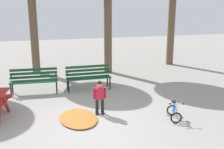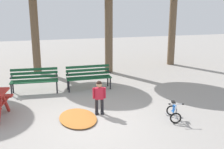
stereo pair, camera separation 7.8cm
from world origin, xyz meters
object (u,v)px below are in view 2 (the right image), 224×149
at_px(child_standing, 99,95).
at_px(park_bench_far_left, 34,78).
at_px(kids_bicycle, 174,112).
at_px(park_bench_left, 89,75).

bearing_deg(child_standing, park_bench_far_left, 125.10).
height_order(park_bench_far_left, kids_bicycle, park_bench_far_left).
distance_m(park_bench_far_left, park_bench_left, 1.90).
bearing_deg(park_bench_left, park_bench_far_left, 177.78).
relative_size(park_bench_left, kids_bicycle, 2.57).
distance_m(park_bench_far_left, child_standing, 3.02).
height_order(park_bench_far_left, park_bench_left, same).
height_order(park_bench_far_left, child_standing, child_standing).
bearing_deg(park_bench_far_left, kids_bicycle, -43.37).
height_order(park_bench_left, kids_bicycle, park_bench_left).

